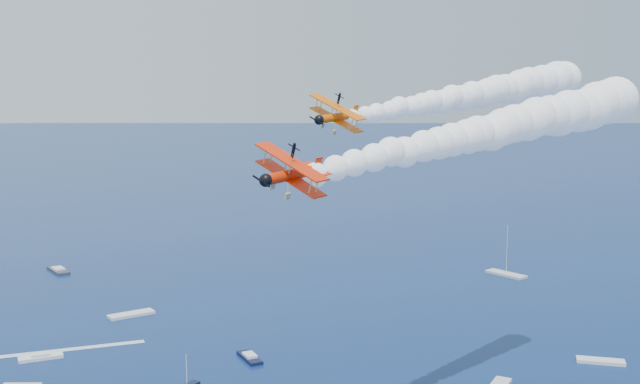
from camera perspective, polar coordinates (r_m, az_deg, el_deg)
name	(u,v)px	position (r m, az deg, el deg)	size (l,w,h in m)	color
biplane_lead	(338,117)	(111.19, 1.26, 5.31)	(8.30, 9.31, 5.61)	#E95D04
biplane_trail	(293,174)	(72.52, -1.92, 1.25)	(7.37, 8.27, 4.98)	red
smoke_trail_lead	(475,94)	(136.84, 10.85, 6.80)	(62.13, 28.31, 11.53)	white
smoke_trail_trail	(497,129)	(97.61, 12.39, 4.38)	(62.28, 27.93, 11.53)	white
spectator_boats	(126,342)	(192.01, -13.53, -10.22)	(217.41, 197.21, 0.70)	silver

